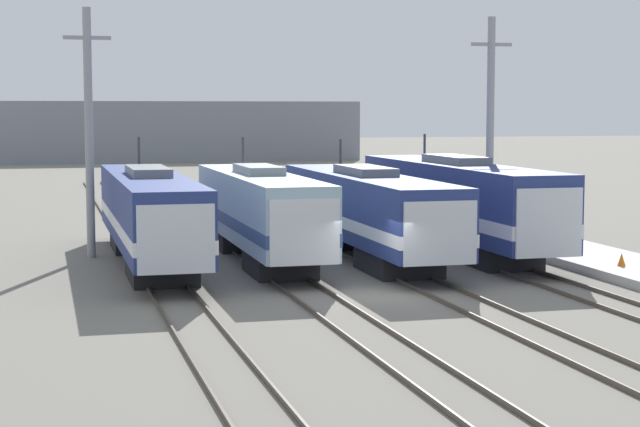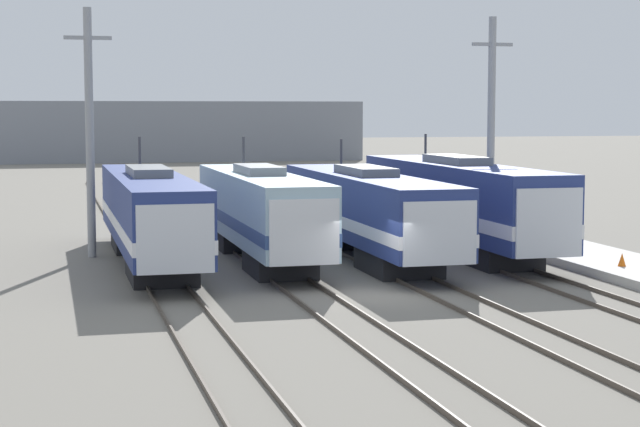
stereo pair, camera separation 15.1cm
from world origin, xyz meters
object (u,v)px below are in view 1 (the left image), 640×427
locomotive_far_left (150,215)px  locomotive_far_right (459,203)px  traffic_cone (622,260)px  catenary_tower_left (89,130)px  locomotive_center_left (261,213)px  locomotive_center_right (369,212)px  catenary_tower_right (490,128)px

locomotive_far_left → locomotive_far_right: (13.78, 0.41, 0.14)m
locomotive_far_right → traffic_cone: (3.62, -7.76, -1.61)m
traffic_cone → catenary_tower_left: bearing=152.2°
locomotive_far_left → locomotive_center_left: 4.61m
locomotive_center_left → catenary_tower_left: (-6.84, 3.43, 3.42)m
locomotive_center_left → locomotive_far_right: bearing=5.2°
locomotive_center_left → locomotive_center_right: locomotive_center_left is taller
locomotive_far_left → locomotive_center_left: size_ratio=1.14×
locomotive_far_left → catenary_tower_right: (16.36, 3.00, 3.43)m
locomotive_far_left → catenary_tower_right: 16.98m
locomotive_far_left → locomotive_center_right: size_ratio=1.04×
traffic_cone → locomotive_far_right: bearing=115.0°
locomotive_center_right → catenary_tower_right: (7.17, 3.81, 3.46)m
locomotive_center_right → traffic_cone: bearing=-38.5°
locomotive_center_right → catenary_tower_left: bearing=161.6°
locomotive_far_left → traffic_cone: locomotive_far_left is taller
locomotive_far_left → catenary_tower_right: size_ratio=1.74×
catenary_tower_left → locomotive_center_right: bearing=-18.4°
catenary_tower_left → locomotive_center_left: bearing=-26.6°
catenary_tower_left → traffic_cone: bearing=-27.8°
locomotive_far_right → catenary_tower_right: bearing=45.1°
locomotive_far_left → locomotive_center_right: bearing=-5.0°
locomotive_far_right → locomotive_center_left: bearing=-174.8°
locomotive_center_left → catenary_tower_right: catenary_tower_right is taller
locomotive_center_right → locomotive_far_left: bearing=175.0°
locomotive_center_left → catenary_tower_left: bearing=153.4°
catenary_tower_right → traffic_cone: (1.04, -10.35, -4.90)m
locomotive_far_left → locomotive_far_right: 13.79m
locomotive_center_right → catenary_tower_right: catenary_tower_right is taller
catenary_tower_right → locomotive_far_left: bearing=-169.6°
catenary_tower_left → catenary_tower_right: bearing=0.0°
locomotive_far_right → catenary_tower_left: (-16.03, 2.58, 3.29)m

